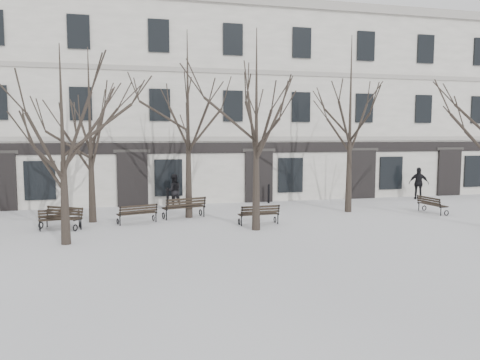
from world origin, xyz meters
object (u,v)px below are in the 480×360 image
object	(u,v)px
bench_4	(184,207)
bench_5	(431,204)
bench_0	(60,218)
bench_3	(62,217)
tree_1	(62,120)
bench_1	(137,213)
bench_2	(259,214)
tree_2	(256,105)

from	to	relation	value
bench_4	bench_5	size ratio (longest dim) A/B	1.21
bench_4	bench_0	bearing A→B (deg)	-1.52
bench_3	bench_5	world-z (taller)	bench_3
tree_1	bench_5	size ratio (longest dim) A/B	4.09
bench_3	tree_1	bearing A→B (deg)	-47.80
bench_1	bench_2	bearing A→B (deg)	146.62
bench_2	bench_3	xyz separation A→B (m)	(-8.03, 1.06, 0.02)
bench_1	bench_5	size ratio (longest dim) A/B	1.05
tree_1	bench_2	world-z (taller)	tree_1
tree_1	bench_2	size ratio (longest dim) A/B	3.94
bench_0	bench_1	world-z (taller)	bench_1
tree_1	bench_5	distance (m)	17.16
tree_2	bench_1	size ratio (longest dim) A/B	4.50
tree_2	bench_5	size ratio (longest dim) A/B	4.72
bench_0	bench_4	world-z (taller)	bench_4
bench_0	bench_4	size ratio (longest dim) A/B	0.82
bench_1	bench_5	world-z (taller)	bench_1
tree_1	bench_3	bearing A→B (deg)	99.68
bench_1	bench_4	distance (m)	2.28
bench_0	bench_1	bearing A→B (deg)	-4.09
tree_2	bench_4	size ratio (longest dim) A/B	3.89
bench_2	bench_5	distance (m)	9.01
tree_2	bench_1	bearing A→B (deg)	151.30
tree_2	bench_4	world-z (taller)	tree_2
bench_1	bench_3	distance (m)	3.05
bench_4	tree_1	bearing A→B (deg)	26.62
bench_2	bench_1	bearing A→B (deg)	-19.33
tree_2	bench_0	distance (m)	9.15
bench_2	bench_4	world-z (taller)	bench_4
bench_1	tree_2	bearing A→B (deg)	134.60
bench_4	tree_2	bearing A→B (deg)	111.16
tree_2	bench_2	xyz separation A→B (m)	(0.42, 1.01, -4.49)
bench_0	bench_1	xyz separation A→B (m)	(3.09, 0.45, 0.02)
tree_1	bench_1	xyz separation A→B (m)	(2.52, 3.34, -3.83)
tree_2	bench_0	xyz separation A→B (m)	(-7.68, 2.07, -4.52)
bench_0	bench_5	size ratio (longest dim) A/B	1.00
bench_0	bench_2	bearing A→B (deg)	-19.75
bench_5	bench_0	bearing A→B (deg)	85.42
tree_2	bench_2	bearing A→B (deg)	67.60
tree_2	bench_5	xyz separation A→B (m)	(9.39, 1.84, -4.51)
bench_1	bench_4	xyz separation A→B (m)	(2.13, 0.83, 0.07)
bench_1	bench_5	bearing A→B (deg)	160.52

